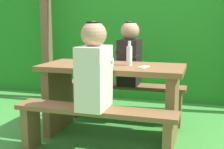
{
  "coord_description": "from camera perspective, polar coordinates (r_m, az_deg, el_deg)",
  "views": [
    {
      "loc": [
        0.84,
        -2.77,
        1.15
      ],
      "look_at": [
        0.0,
        0.0,
        0.64
      ],
      "focal_mm": 47.63,
      "sensor_mm": 36.0,
      "label": 1
    }
  ],
  "objects": [
    {
      "name": "ground_plane",
      "position": [
        3.11,
        0.0,
        -11.59
      ],
      "size": [
        12.0,
        12.0,
        0.0
      ],
      "primitive_type": "plane",
      "color": "#388835"
    },
    {
      "name": "hedge_backdrop",
      "position": [
        4.71,
        6.58,
        6.15
      ],
      "size": [
        6.4,
        0.71,
        1.67
      ],
      "primitive_type": "cube",
      "color": "#238322",
      "rests_on": "ground_plane"
    },
    {
      "name": "pergola_post_left",
      "position": [
        4.54,
        -12.5,
        8.29
      ],
      "size": [
        0.12,
        0.12,
        2.06
      ],
      "primitive_type": "cube",
      "color": "brown",
      "rests_on": "ground_plane"
    },
    {
      "name": "picnic_table",
      "position": [
        2.97,
        0.0,
        -2.61
      ],
      "size": [
        1.4,
        0.64,
        0.73
      ],
      "color": "brown",
      "rests_on": "ground_plane"
    },
    {
      "name": "bench_near",
      "position": [
        2.55,
        -3.36,
        -9.07
      ],
      "size": [
        1.4,
        0.24,
        0.44
      ],
      "color": "brown",
      "rests_on": "ground_plane"
    },
    {
      "name": "bench_far",
      "position": [
        3.49,
        2.43,
        -3.81
      ],
      "size": [
        1.4,
        0.24,
        0.44
      ],
      "color": "brown",
      "rests_on": "ground_plane"
    },
    {
      "name": "person_white_shirt",
      "position": [
        2.44,
        -3.33,
        1.06
      ],
      "size": [
        0.25,
        0.35,
        0.72
      ],
      "color": "silver",
      "rests_on": "bench_near"
    },
    {
      "name": "person_black_coat",
      "position": [
        3.39,
        3.41,
        3.58
      ],
      "size": [
        0.25,
        0.35,
        0.72
      ],
      "color": "black",
      "rests_on": "bench_far"
    },
    {
      "name": "drinking_glass",
      "position": [
        2.78,
        -0.46,
        2.38
      ],
      "size": [
        0.07,
        0.07,
        0.09
      ],
      "primitive_type": "cylinder",
      "color": "silver",
      "rests_on": "picnic_table"
    },
    {
      "name": "bottle_left",
      "position": [
        2.98,
        -2.94,
        3.64
      ],
      "size": [
        0.06,
        0.06,
        0.21
      ],
      "color": "silver",
      "rests_on": "picnic_table"
    },
    {
      "name": "bottle_right",
      "position": [
        2.89,
        3.34,
        3.76
      ],
      "size": [
        0.06,
        0.06,
        0.24
      ],
      "color": "silver",
      "rests_on": "picnic_table"
    },
    {
      "name": "cell_phone",
      "position": [
        2.78,
        6.02,
        1.47
      ],
      "size": [
        0.1,
        0.15,
        0.01
      ],
      "primitive_type": "cube",
      "rotation": [
        0.0,
        0.0,
        -0.26
      ],
      "color": "silver",
      "rests_on": "picnic_table"
    }
  ]
}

